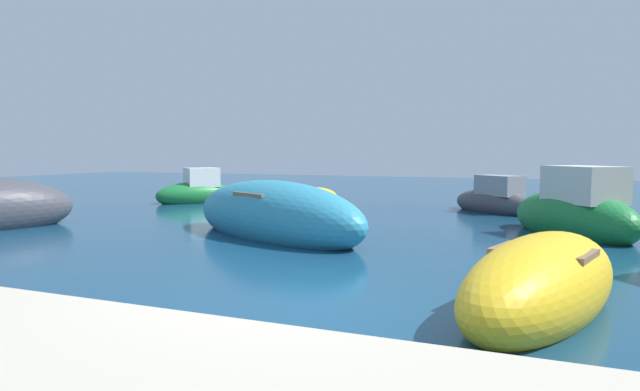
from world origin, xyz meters
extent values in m
plane|color=navy|center=(0.00, 0.00, 0.00)|extent=(80.00, 80.00, 0.00)
ellipsoid|color=gold|center=(-5.39, 12.96, 0.27)|extent=(1.92, 3.28, 1.00)
cube|color=brown|center=(-5.39, 12.96, 0.61)|extent=(1.03, 0.84, 0.08)
ellipsoid|color=gold|center=(3.08, 1.22, 0.37)|extent=(2.63, 4.70, 1.36)
cube|color=brown|center=(3.08, 1.22, 0.82)|extent=(1.40, 1.18, 0.08)
ellipsoid|color=teal|center=(-3.33, 5.84, 0.51)|extent=(6.69, 4.79, 1.84)
cube|color=brown|center=(-3.33, 5.84, 1.10)|extent=(1.90, 2.05, 0.08)
ellipsoid|color=#3F3F47|center=(1.28, 13.86, 0.29)|extent=(3.51, 3.27, 1.06)
cube|color=gray|center=(1.50, 13.67, 0.96)|extent=(1.80, 1.72, 0.71)
ellipsoid|color=#197233|center=(-10.69, 12.87, 0.31)|extent=(3.01, 3.49, 1.14)
cube|color=white|center=(-10.53, 13.09, 1.06)|extent=(1.51, 1.61, 0.81)
ellipsoid|color=#197233|center=(3.72, 8.98, 0.41)|extent=(3.89, 4.37, 1.50)
cube|color=beige|center=(3.93, 8.71, 1.32)|extent=(2.07, 2.20, 0.93)
camera|label=1|loc=(3.14, -6.65, 2.15)|focal=31.09mm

